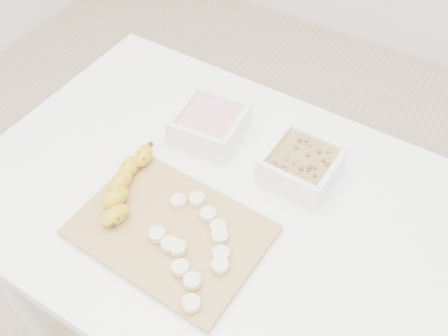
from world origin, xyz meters
The scene contains 6 objects.
table centered at (0.00, 0.00, 0.65)m, with size 1.00×0.70×0.75m.
bowl_yogurt centered at (-0.11, 0.14, 0.78)m, with size 0.15×0.15×0.07m.
bowl_granola centered at (0.12, 0.14, 0.78)m, with size 0.14×0.14×0.06m.
cutting_board centered at (-0.03, -0.12, 0.76)m, with size 0.35×0.25×0.01m, color tan.
banana centered at (-0.15, -0.09, 0.78)m, with size 0.05×0.20×0.03m, color gold, non-canonical shape.
banana_slices centered at (0.03, -0.12, 0.77)m, with size 0.17×0.22×0.02m.
Camera 1 is at (0.33, -0.50, 1.55)m, focal length 40.00 mm.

